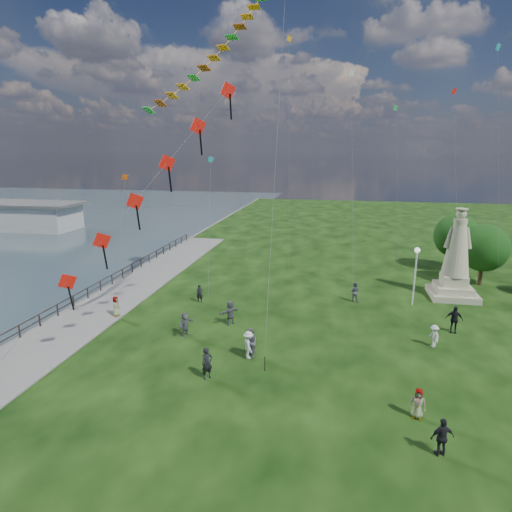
% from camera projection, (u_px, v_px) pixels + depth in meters
% --- Properties ---
extents(waterfront, '(200.00, 200.00, 1.51)m').
position_uv_depth(waterfront, '(79.00, 314.00, 33.17)').
color(waterfront, '#35494F').
rests_on(waterfront, ground).
extents(statue, '(3.77, 3.77, 7.65)m').
position_uv_depth(statue, '(456.00, 264.00, 36.11)').
color(statue, '#BBB48D').
rests_on(statue, ground).
extents(lamppost, '(0.45, 0.45, 4.81)m').
position_uv_depth(lamppost, '(416.00, 264.00, 34.07)').
color(lamppost, silver).
rests_on(lamppost, ground).
extents(tree_row, '(9.96, 11.45, 5.90)m').
position_uv_depth(tree_row, '(480.00, 245.00, 41.02)').
color(tree_row, '#382314').
rests_on(tree_row, ground).
extents(person_0, '(0.77, 0.77, 1.80)m').
position_uv_depth(person_0, '(207.00, 363.00, 23.50)').
color(person_0, black).
rests_on(person_0, ground).
extents(person_1, '(0.94, 1.05, 1.84)m').
position_uv_depth(person_1, '(251.00, 343.00, 25.95)').
color(person_1, '#595960').
rests_on(person_1, ground).
extents(person_2, '(1.01, 1.25, 1.72)m').
position_uv_depth(person_2, '(249.00, 345.00, 25.82)').
color(person_2, silver).
rests_on(person_2, ground).
extents(person_3, '(1.10, 0.78, 1.70)m').
position_uv_depth(person_3, '(442.00, 437.00, 17.54)').
color(person_3, black).
rests_on(person_3, ground).
extents(person_4, '(0.80, 0.57, 1.49)m').
position_uv_depth(person_4, '(418.00, 403.00, 20.06)').
color(person_4, '#595960').
rests_on(person_4, ground).
extents(person_5, '(1.10, 1.68, 1.68)m').
position_uv_depth(person_5, '(185.00, 324.00, 28.95)').
color(person_5, '#595960').
rests_on(person_5, ground).
extents(person_6, '(0.63, 0.49, 1.51)m').
position_uv_depth(person_6, '(200.00, 294.00, 35.33)').
color(person_6, black).
rests_on(person_6, ground).
extents(person_7, '(0.92, 0.69, 1.70)m').
position_uv_depth(person_7, '(355.00, 292.00, 35.48)').
color(person_7, '#595960').
rests_on(person_7, ground).
extents(person_8, '(0.80, 1.07, 1.48)m').
position_uv_depth(person_8, '(434.00, 336.00, 27.33)').
color(person_8, silver).
rests_on(person_8, ground).
extents(person_9, '(1.20, 0.75, 1.91)m').
position_uv_depth(person_9, '(454.00, 319.00, 29.45)').
color(person_9, black).
rests_on(person_9, ground).
extents(person_10, '(0.47, 0.76, 1.53)m').
position_uv_depth(person_10, '(116.00, 307.00, 32.20)').
color(person_10, '#595960').
rests_on(person_10, ground).
extents(person_11, '(1.59, 1.73, 1.78)m').
position_uv_depth(person_11, '(230.00, 313.00, 30.82)').
color(person_11, '#595960').
rests_on(person_11, ground).
extents(red_kite_train, '(11.22, 9.35, 16.33)m').
position_uv_depth(red_kite_train, '(148.00, 188.00, 24.94)').
color(red_kite_train, black).
rests_on(red_kite_train, ground).
extents(small_kites, '(32.79, 18.57, 23.26)m').
position_uv_depth(small_kites, '(337.00, 136.00, 39.42)').
color(small_kites, teal).
rests_on(small_kites, ground).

